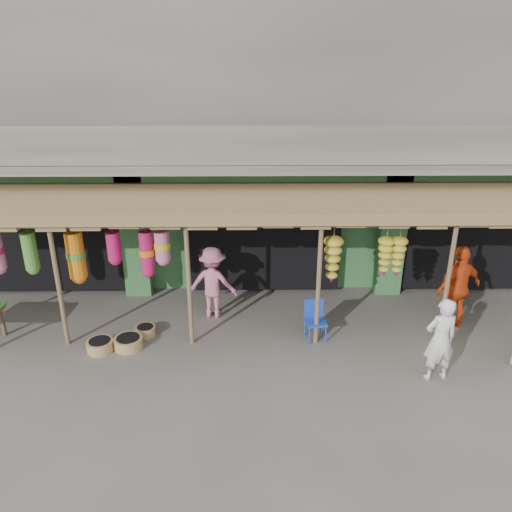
{
  "coord_description": "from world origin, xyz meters",
  "views": [
    {
      "loc": [
        -0.32,
        -8.86,
        5.49
      ],
      "look_at": [
        -0.19,
        1.0,
        1.4
      ],
      "focal_mm": 35.0,
      "sensor_mm": 36.0,
      "label": 1
    }
  ],
  "objects_px": {
    "blue_chair": "(315,317)",
    "person_vendor": "(458,288)",
    "person_shopper": "(213,283)",
    "person_front": "(440,340)"
  },
  "relations": [
    {
      "from": "person_front",
      "to": "person_shopper",
      "type": "relative_size",
      "value": 0.98
    },
    {
      "from": "blue_chair",
      "to": "person_front",
      "type": "height_order",
      "value": "person_front"
    },
    {
      "from": "blue_chair",
      "to": "person_front",
      "type": "bearing_deg",
      "value": -43.87
    },
    {
      "from": "blue_chair",
      "to": "person_front",
      "type": "xyz_separation_m",
      "value": [
        2.01,
        -1.4,
        0.33
      ]
    },
    {
      "from": "blue_chair",
      "to": "person_shopper",
      "type": "distance_m",
      "value": 2.34
    },
    {
      "from": "person_vendor",
      "to": "person_shopper",
      "type": "xyz_separation_m",
      "value": [
        -5.13,
        0.54,
        -0.11
      ]
    },
    {
      "from": "person_shopper",
      "to": "person_vendor",
      "type": "bearing_deg",
      "value": -173.93
    },
    {
      "from": "person_shopper",
      "to": "blue_chair",
      "type": "bearing_deg",
      "value": 168.35
    },
    {
      "from": "person_front",
      "to": "person_vendor",
      "type": "xyz_separation_m",
      "value": [
        1.0,
        1.8,
        0.12
      ]
    },
    {
      "from": "blue_chair",
      "to": "person_vendor",
      "type": "relative_size",
      "value": 0.45
    }
  ]
}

